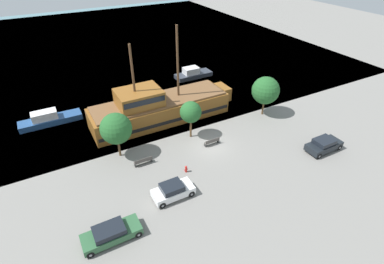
{
  "coord_description": "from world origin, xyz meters",
  "views": [
    {
      "loc": [
        -15.06,
        -23.38,
        20.41
      ],
      "look_at": [
        -1.25,
        2.0,
        1.2
      ],
      "focal_mm": 28.0,
      "sensor_mm": 36.0,
      "label": 1
    }
  ],
  "objects_px": {
    "moored_boat_dockside": "(49,119)",
    "moored_boat_outer": "(193,74)",
    "bench_promenade_east": "(143,161)",
    "parked_car_curb_front": "(173,191)",
    "bench_promenade_west": "(212,142)",
    "pirate_ship": "(159,108)",
    "fire_hydrant": "(186,169)",
    "parked_car_curb_mid": "(324,145)",
    "parked_car_curb_rear": "(111,233)"
  },
  "relations": [
    {
      "from": "moored_boat_dockside",
      "to": "parked_car_curb_rear",
      "type": "bearing_deg",
      "value": -84.38
    },
    {
      "from": "moored_boat_outer",
      "to": "parked_car_curb_front",
      "type": "distance_m",
      "value": 27.82
    },
    {
      "from": "pirate_ship",
      "to": "moored_boat_dockside",
      "type": "relative_size",
      "value": 2.52
    },
    {
      "from": "parked_car_curb_mid",
      "to": "bench_promenade_east",
      "type": "height_order",
      "value": "parked_car_curb_mid"
    },
    {
      "from": "parked_car_curb_mid",
      "to": "moored_boat_dockside",
      "type": "bearing_deg",
      "value": 141.55
    },
    {
      "from": "moored_boat_outer",
      "to": "bench_promenade_west",
      "type": "height_order",
      "value": "moored_boat_outer"
    },
    {
      "from": "moored_boat_outer",
      "to": "bench_promenade_west",
      "type": "xyz_separation_m",
      "value": [
        -7.45,
        -18.25,
        -0.19
      ]
    },
    {
      "from": "moored_boat_dockside",
      "to": "bench_promenade_east",
      "type": "distance_m",
      "value": 15.54
    },
    {
      "from": "moored_boat_dockside",
      "to": "parked_car_curb_mid",
      "type": "xyz_separation_m",
      "value": [
        26.25,
        -20.85,
        0.1
      ]
    },
    {
      "from": "fire_hydrant",
      "to": "parked_car_curb_rear",
      "type": "bearing_deg",
      "value": -154.23
    },
    {
      "from": "parked_car_curb_rear",
      "to": "fire_hydrant",
      "type": "relative_size",
      "value": 6.08
    },
    {
      "from": "parked_car_curb_front",
      "to": "bench_promenade_east",
      "type": "distance_m",
      "value": 5.74
    },
    {
      "from": "pirate_ship",
      "to": "bench_promenade_west",
      "type": "distance_m",
      "value": 8.8
    },
    {
      "from": "pirate_ship",
      "to": "fire_hydrant",
      "type": "height_order",
      "value": "pirate_ship"
    },
    {
      "from": "fire_hydrant",
      "to": "moored_boat_outer",
      "type": "bearing_deg",
      "value": 59.71
    },
    {
      "from": "bench_promenade_east",
      "to": "parked_car_curb_rear",
      "type": "bearing_deg",
      "value": -126.4
    },
    {
      "from": "moored_boat_dockside",
      "to": "pirate_ship",
      "type": "bearing_deg",
      "value": -24.68
    },
    {
      "from": "parked_car_curb_rear",
      "to": "bench_promenade_west",
      "type": "xyz_separation_m",
      "value": [
        13.77,
        7.08,
        -0.22
      ]
    },
    {
      "from": "parked_car_curb_front",
      "to": "bench_promenade_west",
      "type": "xyz_separation_m",
      "value": [
        7.48,
        5.23,
        -0.28
      ]
    },
    {
      "from": "bench_promenade_west",
      "to": "pirate_ship",
      "type": "bearing_deg",
      "value": 110.77
    },
    {
      "from": "moored_boat_outer",
      "to": "parked_car_curb_front",
      "type": "relative_size",
      "value": 1.64
    },
    {
      "from": "pirate_ship",
      "to": "bench_promenade_east",
      "type": "bearing_deg",
      "value": -123.76
    },
    {
      "from": "parked_car_curb_rear",
      "to": "bench_promenade_west",
      "type": "height_order",
      "value": "parked_car_curb_rear"
    },
    {
      "from": "pirate_ship",
      "to": "moored_boat_outer",
      "type": "height_order",
      "value": "pirate_ship"
    },
    {
      "from": "parked_car_curb_mid",
      "to": "bench_promenade_west",
      "type": "relative_size",
      "value": 2.27
    },
    {
      "from": "moored_boat_outer",
      "to": "bench_promenade_east",
      "type": "bearing_deg",
      "value": -131.36
    },
    {
      "from": "parked_car_curb_front",
      "to": "fire_hydrant",
      "type": "height_order",
      "value": "parked_car_curb_front"
    },
    {
      "from": "parked_car_curb_rear",
      "to": "bench_promenade_west",
      "type": "bearing_deg",
      "value": 27.21
    },
    {
      "from": "fire_hydrant",
      "to": "bench_promenade_west",
      "type": "bearing_deg",
      "value": 29.8
    },
    {
      "from": "parked_car_curb_mid",
      "to": "parked_car_curb_rear",
      "type": "bearing_deg",
      "value": -179.45
    },
    {
      "from": "moored_boat_dockside",
      "to": "parked_car_curb_rear",
      "type": "xyz_separation_m",
      "value": [
        2.07,
        -21.08,
        0.02
      ]
    },
    {
      "from": "parked_car_curb_mid",
      "to": "fire_hydrant",
      "type": "distance_m",
      "value": 15.77
    },
    {
      "from": "moored_boat_outer",
      "to": "parked_car_curb_mid",
      "type": "relative_size",
      "value": 1.5
    },
    {
      "from": "pirate_ship",
      "to": "moored_boat_dockside",
      "type": "distance_m",
      "value": 14.09
    },
    {
      "from": "moored_boat_outer",
      "to": "moored_boat_dockside",
      "type": "bearing_deg",
      "value": -169.65
    },
    {
      "from": "moored_boat_outer",
      "to": "fire_hydrant",
      "type": "relative_size",
      "value": 8.19
    },
    {
      "from": "pirate_ship",
      "to": "parked_car_curb_rear",
      "type": "distance_m",
      "value": 18.63
    },
    {
      "from": "moored_boat_dockside",
      "to": "moored_boat_outer",
      "type": "height_order",
      "value": "moored_boat_dockside"
    },
    {
      "from": "parked_car_curb_mid",
      "to": "fire_hydrant",
      "type": "bearing_deg",
      "value": 164.98
    },
    {
      "from": "pirate_ship",
      "to": "bench_promenade_west",
      "type": "xyz_separation_m",
      "value": [
        3.08,
        -8.13,
        -1.33
      ]
    },
    {
      "from": "moored_boat_dockside",
      "to": "bench_promenade_west",
      "type": "height_order",
      "value": "moored_boat_dockside"
    },
    {
      "from": "moored_boat_dockside",
      "to": "bench_promenade_east",
      "type": "xyz_separation_m",
      "value": [
        7.63,
        -13.54,
        -0.2
      ]
    },
    {
      "from": "pirate_ship",
      "to": "bench_promenade_west",
      "type": "relative_size",
      "value": 10.34
    },
    {
      "from": "pirate_ship",
      "to": "parked_car_curb_front",
      "type": "xyz_separation_m",
      "value": [
        -4.39,
        -13.36,
        -1.04
      ]
    },
    {
      "from": "parked_car_curb_front",
      "to": "fire_hydrant",
      "type": "distance_m",
      "value": 3.64
    },
    {
      "from": "bench_promenade_west",
      "to": "bench_promenade_east",
      "type": "bearing_deg",
      "value": 176.8
    },
    {
      "from": "parked_car_curb_rear",
      "to": "fire_hydrant",
      "type": "distance_m",
      "value": 9.94
    },
    {
      "from": "parked_car_curb_mid",
      "to": "parked_car_curb_rear",
      "type": "height_order",
      "value": "parked_car_curb_mid"
    },
    {
      "from": "pirate_ship",
      "to": "parked_car_curb_mid",
      "type": "height_order",
      "value": "pirate_ship"
    },
    {
      "from": "parked_car_curb_rear",
      "to": "fire_hydrant",
      "type": "bearing_deg",
      "value": 25.77
    }
  ]
}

